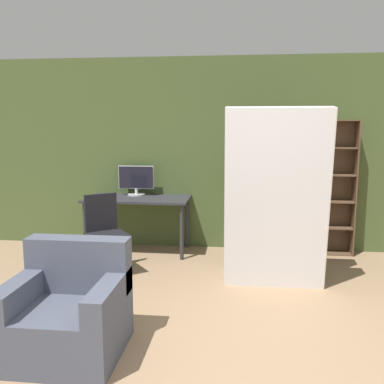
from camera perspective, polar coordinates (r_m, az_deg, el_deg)
wall_back at (r=6.08m, az=6.24°, el=4.99°), size 8.00×0.06×2.70m
desk at (r=5.96m, az=-7.28°, el=-1.62°), size 1.43×0.69×0.77m
monitor at (r=6.13m, az=-7.46°, el=1.61°), size 0.51×0.25×0.42m
office_chair at (r=5.22m, az=-11.42°, el=-6.53°), size 0.62×0.62×0.95m
bookshelf at (r=6.09m, az=16.17°, el=0.57°), size 0.82×0.26×1.83m
mattress_near at (r=4.63m, az=11.21°, el=-1.03°), size 1.09×0.41×1.95m
mattress_far at (r=4.95m, az=10.90°, el=-0.37°), size 1.09×0.36×1.95m
armchair at (r=3.60m, az=-16.09°, el=-15.07°), size 0.85×0.80×0.85m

